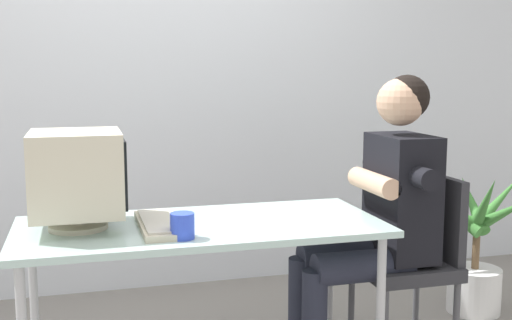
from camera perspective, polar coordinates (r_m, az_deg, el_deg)
The scene contains 8 objects.
wall_back at distance 3.95m, azimuth -4.54°, elevation 10.54°, with size 8.00×0.10×3.00m, color silver.
desk at distance 2.60m, azimuth -4.94°, elevation -6.90°, with size 1.46×0.66×0.72m.
crt_monitor at distance 2.55m, azimuth -15.68°, elevation -1.21°, with size 0.35×0.38×0.38m.
keyboard at distance 2.54m, azimuth -8.59°, elevation -5.66°, with size 0.16×0.45×0.03m.
office_chair at distance 3.02m, azimuth 14.07°, elevation -8.21°, with size 0.41×0.41×0.85m.
person_seated at distance 2.88m, azimuth 10.85°, elevation -4.39°, with size 0.73×0.55×1.31m.
potted_plant at distance 3.73m, azimuth 18.96°, elevation -7.86°, with size 0.71×0.69×0.83m.
desk_mug at distance 2.36m, azimuth -6.62°, elevation -5.85°, with size 0.09×0.10×0.10m.
Camera 1 is at (-0.45, -2.47, 1.33)m, focal length 44.72 mm.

